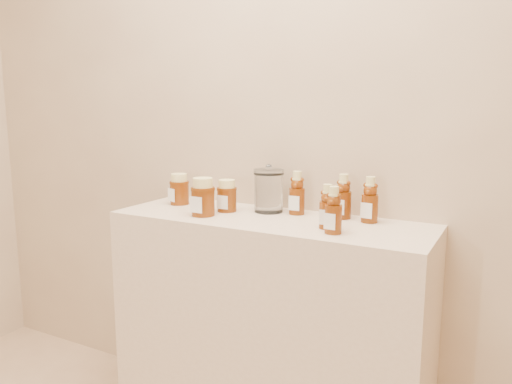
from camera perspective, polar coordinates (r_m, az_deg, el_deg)
The scene contains 11 objects.
wall_back at distance 1.99m, azimuth 4.19°, elevation 10.93°, with size 3.50×0.02×2.70m, color tan.
display_table at distance 2.00m, azimuth 1.40°, elevation -15.67°, with size 1.20×0.40×0.90m, color beige.
bear_bottle_back_left at distance 1.91m, azimuth 4.71°, elevation 0.23°, with size 0.06×0.06×0.19m, color #562106, non-canonical shape.
bear_bottle_back_mid at distance 1.86m, azimuth 9.96°, elevation -0.17°, with size 0.06×0.06×0.19m, color #562106, non-canonical shape.
bear_bottle_back_right at distance 1.81m, azimuth 12.91°, elevation -0.52°, with size 0.06×0.06×0.19m, color #562106, non-canonical shape.
bear_bottle_front_left at distance 1.70m, azimuth 8.16°, elevation -1.32°, with size 0.06×0.06×0.17m, color #562106, non-canonical shape.
bear_bottle_front_right at distance 1.64m, azimuth 8.87°, elevation -1.70°, with size 0.06×0.06×0.18m, color #562106, non-canonical shape.
honey_jar_left at distance 2.12m, azimuth -8.75°, elevation 0.34°, with size 0.08×0.08×0.13m, color #562106, non-canonical shape.
honey_jar_back at distance 1.96m, azimuth -3.35°, elevation -0.42°, with size 0.08×0.08×0.13m, color #562106, non-canonical shape.
honey_jar_front at distance 1.89m, azimuth -6.08°, elevation -0.55°, with size 0.09×0.09×0.14m, color #562106, non-canonical shape.
glass_canister at distance 1.94m, azimuth 1.46°, elevation 0.37°, with size 0.12×0.12×0.18m, color white, non-canonical shape.
Camera 1 is at (0.82, -0.06, 1.31)m, focal length 35.00 mm.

